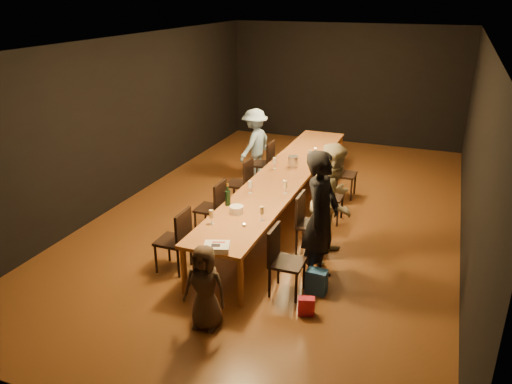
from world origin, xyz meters
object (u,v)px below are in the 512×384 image
(chair_left_3, at_px, (262,163))
(woman_birthday, at_px, (321,218))
(table, at_px, (283,177))
(chair_right_1, at_px, (312,224))
(chair_left_2, at_px, (239,183))
(champagne_bottle, at_px, (228,194))
(chair_right_2, at_px, (330,196))
(chair_right_0, at_px, (287,262))
(chair_left_1, at_px, (210,208))
(woman_tan, at_px, (333,202))
(child, at_px, (205,287))
(chair_right_3, at_px, (345,174))
(man_blue, at_px, (255,144))
(ice_bucket, at_px, (293,161))
(chair_left_0, at_px, (172,240))
(birthday_cake, at_px, (217,247))
(plate_stack, at_px, (236,210))

(chair_left_3, distance_m, woman_birthday, 3.74)
(table, bearing_deg, chair_right_1, -54.69)
(table, distance_m, chair_left_2, 0.88)
(champagne_bottle, bearing_deg, chair_right_2, 52.96)
(chair_right_0, xyz_separation_m, champagne_bottle, (-1.20, 0.81, 0.46))
(chair_right_2, distance_m, chair_left_1, 2.08)
(chair_right_0, distance_m, woman_tan, 1.31)
(child, height_order, champagne_bottle, champagne_bottle)
(chair_right_3, bearing_deg, man_blue, -100.60)
(child, bearing_deg, woman_birthday, 52.27)
(ice_bucket, bearing_deg, woman_birthday, -64.80)
(chair_left_0, height_order, man_blue, man_blue)
(champagne_bottle, bearing_deg, birthday_cake, -71.62)
(man_blue, bearing_deg, chair_right_2, 62.05)
(chair_left_3, bearing_deg, chair_left_0, -180.00)
(chair_left_3, height_order, birthday_cake, chair_left_3)
(birthday_cake, bearing_deg, chair_left_3, 83.93)
(chair_left_0, xyz_separation_m, woman_birthday, (2.00, 0.48, 0.47))
(woman_tan, height_order, man_blue, woman_tan)
(chair_right_1, xyz_separation_m, chair_right_2, (0.00, 1.20, 0.00))
(woman_birthday, bearing_deg, ice_bucket, 31.85)
(chair_left_0, distance_m, champagne_bottle, 1.06)
(chair_right_2, distance_m, champagne_bottle, 2.04)
(chair_right_1, height_order, man_blue, man_blue)
(woman_birthday, distance_m, plate_stack, 1.27)
(woman_tan, bearing_deg, chair_right_2, 25.18)
(chair_right_2, bearing_deg, chair_left_1, -54.78)
(chair_right_0, bearing_deg, birthday_cake, -56.80)
(chair_right_3, distance_m, chair_left_0, 3.98)
(chair_right_1, distance_m, chair_left_1, 1.70)
(chair_left_2, xyz_separation_m, chair_left_3, (0.00, 1.20, 0.00))
(chair_left_1, distance_m, plate_stack, 1.02)
(birthday_cake, height_order, ice_bucket, ice_bucket)
(champagne_bottle, bearing_deg, plate_stack, -43.79)
(child, relative_size, birthday_cake, 2.80)
(table, distance_m, chair_right_2, 0.88)
(chair_left_0, xyz_separation_m, child, (1.02, -1.01, 0.07))
(chair_right_1, xyz_separation_m, chair_left_2, (-1.70, 1.20, 0.00))
(chair_right_0, height_order, woman_birthday, woman_birthday)
(chair_left_2, bearing_deg, table, -90.00)
(chair_right_0, relative_size, woman_tan, 0.53)
(ice_bucket, bearing_deg, chair_left_3, 139.66)
(chair_right_1, bearing_deg, ice_bucket, -153.68)
(chair_left_3, distance_m, birthday_cake, 4.22)
(woman_birthday, height_order, woman_tan, woman_birthday)
(chair_right_0, distance_m, woman_birthday, 0.73)
(woman_tan, bearing_deg, child, 167.24)
(woman_tan, distance_m, ice_bucket, 1.98)
(chair_left_1, bearing_deg, chair_right_0, -125.22)
(champagne_bottle, bearing_deg, woman_tan, 14.88)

